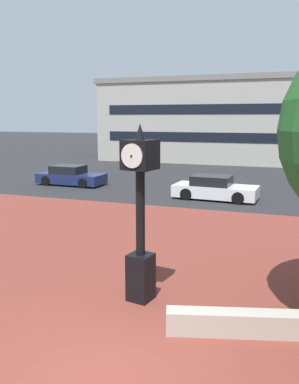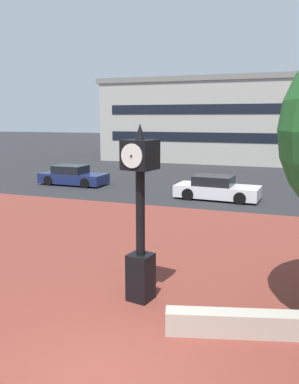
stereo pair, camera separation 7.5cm
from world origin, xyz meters
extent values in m
plane|color=#262628|center=(0.00, 0.00, 0.00)|extent=(200.00, 200.00, 0.00)
cube|color=brown|center=(0.00, 4.57, 0.00)|extent=(44.00, 17.14, 0.01)
cube|color=#ADA393|center=(2.10, 2.24, 0.25)|extent=(3.19, 1.24, 0.50)
cube|color=black|center=(-0.48, 3.05, 0.58)|extent=(0.63, 0.63, 1.16)
cylinder|color=black|center=(-0.48, 3.05, 2.18)|extent=(0.22, 0.22, 2.05)
cube|color=black|center=(-0.48, 3.05, 3.54)|extent=(0.80, 0.80, 0.68)
cylinder|color=silver|center=(-0.41, 3.40, 3.54)|extent=(0.54, 0.13, 0.54)
sphere|color=black|center=(-0.41, 3.42, 3.54)|extent=(0.05, 0.05, 0.05)
cylinder|color=silver|center=(-0.54, 2.70, 3.54)|extent=(0.54, 0.13, 0.54)
sphere|color=black|center=(-0.55, 2.68, 3.54)|extent=(0.05, 0.05, 0.05)
cone|color=black|center=(-0.48, 3.05, 4.07)|extent=(0.24, 0.24, 0.37)
cube|color=silver|center=(-0.96, 15.86, 0.44)|extent=(4.59, 2.14, 0.64)
cube|color=black|center=(-1.18, 15.87, 1.00)|extent=(2.16, 1.73, 0.56)
cylinder|color=black|center=(0.48, 16.65, 0.32)|extent=(0.65, 0.26, 0.64)
cylinder|color=black|center=(0.38, 14.90, 0.32)|extent=(0.65, 0.26, 0.64)
cylinder|color=black|center=(-2.30, 16.81, 0.32)|extent=(0.65, 0.26, 0.64)
cylinder|color=black|center=(-2.40, 15.06, 0.32)|extent=(0.65, 0.26, 0.64)
cube|color=navy|center=(-10.79, 17.37, 0.44)|extent=(4.49, 1.93, 0.64)
cube|color=black|center=(-11.01, 17.37, 1.00)|extent=(2.08, 1.61, 0.56)
cylinder|color=black|center=(-9.39, 18.18, 0.32)|extent=(0.65, 0.24, 0.64)
cylinder|color=black|center=(-9.43, 16.48, 0.32)|extent=(0.65, 0.24, 0.64)
cylinder|color=black|center=(-12.14, 18.25, 0.32)|extent=(0.65, 0.24, 0.64)
cylinder|color=black|center=(-12.19, 16.55, 0.32)|extent=(0.65, 0.24, 0.64)
cube|color=#B2ADA3|center=(-1.91, 37.99, 3.86)|extent=(28.19, 12.72, 7.72)
cube|color=gray|center=(-1.91, 37.99, 7.97)|extent=(28.76, 12.98, 0.50)
cube|color=black|center=(-1.91, 31.61, 2.57)|extent=(25.37, 0.04, 0.90)
cube|color=black|center=(-1.91, 31.61, 5.15)|extent=(25.37, 0.04, 0.90)
camera|label=1|loc=(2.76, -5.47, 4.38)|focal=37.31mm
camera|label=2|loc=(2.83, -5.44, 4.38)|focal=37.31mm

